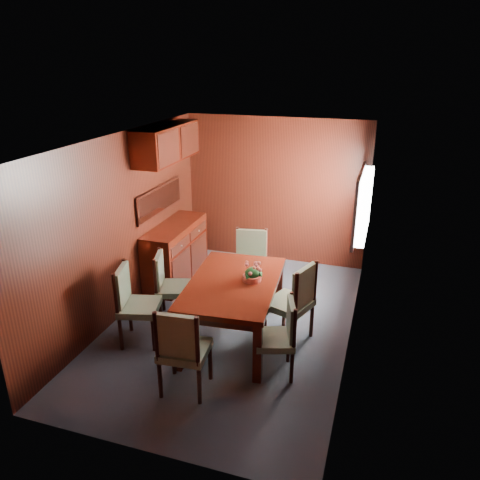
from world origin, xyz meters
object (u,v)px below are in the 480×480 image
(chair_right_near, at_px, (281,333))
(flower_centerpiece, at_px, (252,272))
(chair_left_near, at_px, (133,300))
(sideboard, at_px, (176,252))
(dining_table, at_px, (233,290))
(chair_head, at_px, (182,347))

(chair_right_near, distance_m, flower_centerpiece, 0.87)
(chair_right_near, relative_size, flower_centerpiece, 3.75)
(chair_left_near, relative_size, chair_right_near, 1.11)
(sideboard, distance_m, flower_centerpiece, 2.02)
(dining_table, xyz_separation_m, flower_centerpiece, (0.20, 0.10, 0.22))
(flower_centerpiece, bearing_deg, chair_right_near, -49.53)
(dining_table, height_order, chair_head, chair_head)
(chair_left_near, height_order, flower_centerpiece, flower_centerpiece)
(chair_left_near, bearing_deg, flower_centerpiece, 96.80)
(sideboard, relative_size, chair_head, 1.39)
(sideboard, relative_size, dining_table, 0.81)
(chair_right_near, xyz_separation_m, chair_head, (-0.87, -0.64, 0.06))
(sideboard, relative_size, flower_centerpiece, 5.84)
(chair_head, bearing_deg, dining_table, 76.54)
(sideboard, height_order, chair_head, chair_head)
(flower_centerpiece, bearing_deg, chair_head, -106.57)
(chair_right_near, bearing_deg, chair_head, 108.43)
(chair_left_near, relative_size, flower_centerpiece, 4.17)
(dining_table, bearing_deg, flower_centerpiece, 21.75)
(dining_table, relative_size, chair_right_near, 1.93)
(dining_table, bearing_deg, chair_left_near, -164.22)
(chair_head, bearing_deg, chair_left_near, 138.43)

